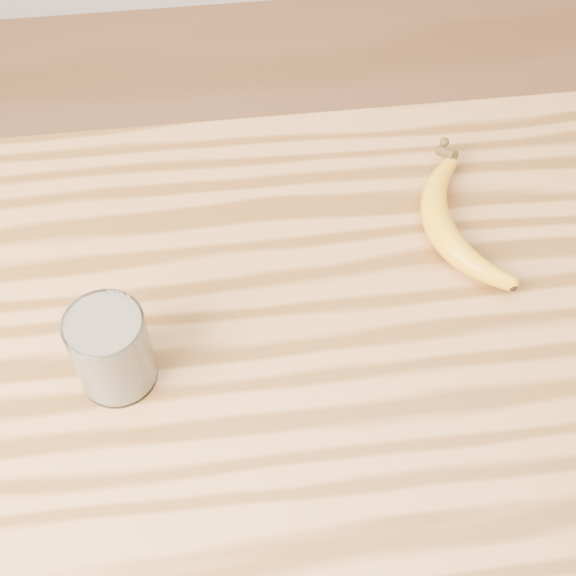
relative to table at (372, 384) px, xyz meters
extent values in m
plane|color=brown|center=(0.00, 0.00, -0.77)|extent=(4.00, 4.00, 0.00)
cube|color=#AE773F|center=(0.00, 0.00, 0.11)|extent=(1.20, 0.80, 0.04)
cylinder|color=brown|center=(-0.54, 0.34, -0.34)|extent=(0.06, 0.06, 0.86)
cylinder|color=white|center=(-0.32, -0.02, 0.19)|extent=(0.09, 0.09, 0.11)
torus|color=white|center=(-0.32, -0.02, 0.24)|extent=(0.09, 0.09, 0.00)
cylinder|color=#FBE6C4|center=(-0.32, -0.02, 0.19)|extent=(0.08, 0.08, 0.11)
camera|label=1|loc=(-0.18, -0.51, 0.96)|focal=50.00mm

